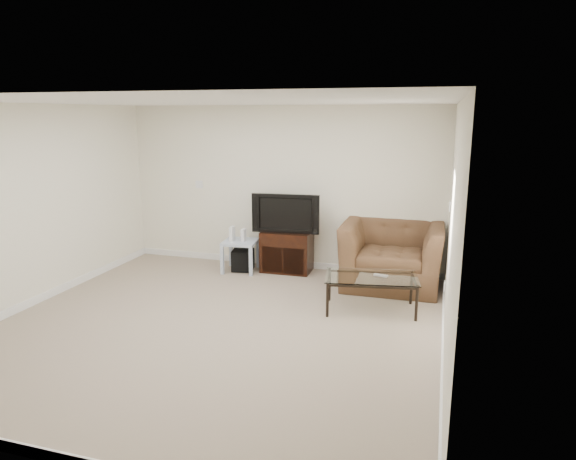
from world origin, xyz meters
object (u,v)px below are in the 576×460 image
(side_table, at_px, (241,256))
(subwoofer, at_px, (243,260))
(television, at_px, (287,212))
(coffee_table, at_px, (371,293))
(recliner, at_px, (392,244))
(tv_stand, at_px, (287,251))

(side_table, xyz_separation_m, subwoofer, (0.03, 0.02, -0.07))
(television, distance_m, coffee_table, 2.05)
(side_table, height_order, coffee_table, side_table)
(side_table, bearing_deg, subwoofer, 39.65)
(recliner, bearing_deg, television, 172.15)
(recliner, height_order, coffee_table, recliner)
(television, height_order, subwoofer, television)
(tv_stand, bearing_deg, subwoofer, -163.79)
(side_table, distance_m, subwoofer, 0.08)
(recliner, distance_m, coffee_table, 1.13)
(television, bearing_deg, subwoofer, -170.18)
(tv_stand, relative_size, subwoofer, 2.39)
(coffee_table, bearing_deg, subwoofer, 153.16)
(subwoofer, relative_size, recliner, 0.23)
(side_table, relative_size, recliner, 0.36)
(side_table, xyz_separation_m, recliner, (2.29, 0.00, 0.36))
(television, relative_size, coffee_table, 0.85)
(television, distance_m, recliner, 1.65)
(tv_stand, relative_size, coffee_table, 0.67)
(side_table, relative_size, coffee_table, 0.45)
(subwoofer, xyz_separation_m, coffee_table, (2.12, -1.07, 0.05))
(television, height_order, coffee_table, television)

